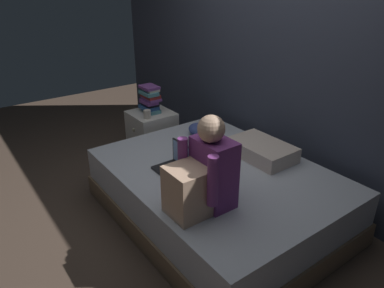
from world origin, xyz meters
TOP-DOWN VIEW (x-y plane):
  - ground_plane at (0.00, 0.00)m, footprint 8.00×8.00m
  - wall_back at (0.00, 1.20)m, footprint 5.60×0.10m
  - bed at (0.20, 0.30)m, footprint 2.00×1.50m
  - nightstand at (-1.10, 0.43)m, footprint 0.44×0.46m
  - person_sitting at (0.55, -0.12)m, footprint 0.39×0.44m
  - laptop at (0.03, 0.02)m, footprint 0.32×0.23m
  - pillow at (0.25, 0.75)m, footprint 0.56×0.36m
  - book_stack at (-1.11, 0.43)m, footprint 0.23×0.17m
  - mug at (-0.97, 0.31)m, footprint 0.08×0.08m
  - clothes_pile at (-0.43, 0.65)m, footprint 0.27×0.31m

SIDE VIEW (x-z plane):
  - ground_plane at x=0.00m, z-range 0.00..0.00m
  - bed at x=0.20m, z-range 0.00..0.47m
  - nightstand at x=-1.10m, z-range 0.00..0.55m
  - laptop at x=0.03m, z-range 0.41..0.63m
  - clothes_pile at x=-0.43m, z-range 0.46..0.59m
  - pillow at x=0.25m, z-range 0.47..0.60m
  - mug at x=-0.97m, z-range 0.55..0.64m
  - book_stack at x=-1.11m, z-range 0.55..0.84m
  - person_sitting at x=0.55m, z-range 0.39..1.05m
  - wall_back at x=0.00m, z-range 0.00..2.70m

